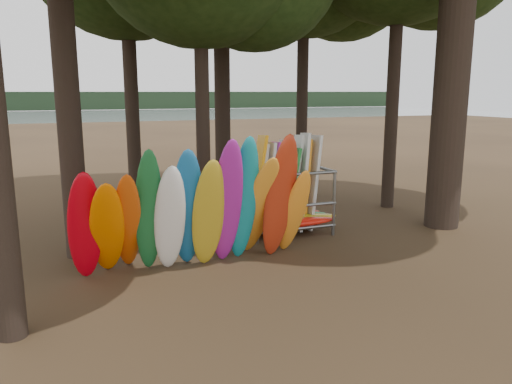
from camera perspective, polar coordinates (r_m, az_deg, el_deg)
name	(u,v)px	position (r m, az deg, el deg)	size (l,w,h in m)	color
ground	(304,255)	(12.71, 5.52, -7.22)	(120.00, 120.00, 0.00)	#47331E
lake	(106,122)	(71.08, -16.75, 7.67)	(160.00, 160.00, 0.00)	gray
far_shore	(87,101)	(120.89, -18.72, 9.86)	(160.00, 4.00, 4.00)	black
kayak_row	(202,212)	(11.43, -6.20, -2.23)	(5.59, 1.88, 3.25)	red
storage_rack	(285,201)	(14.46, 3.37, -1.06)	(3.14, 1.56, 2.90)	slate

